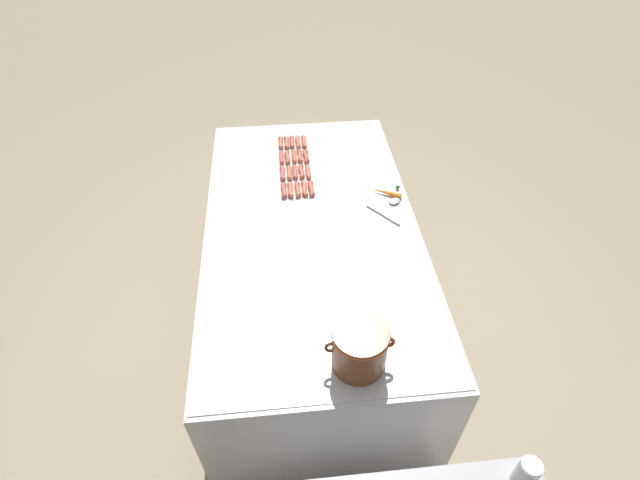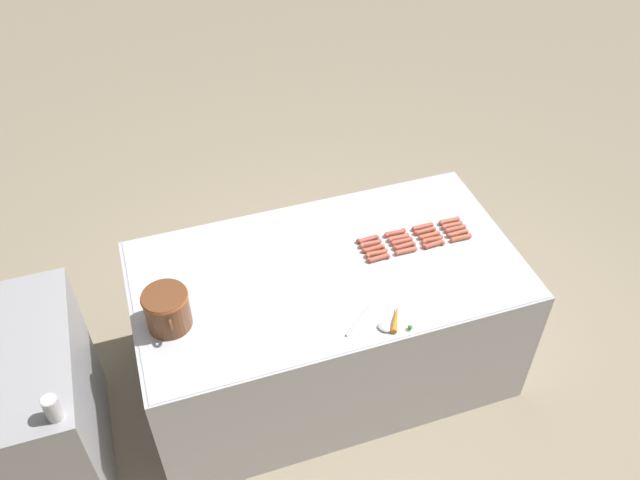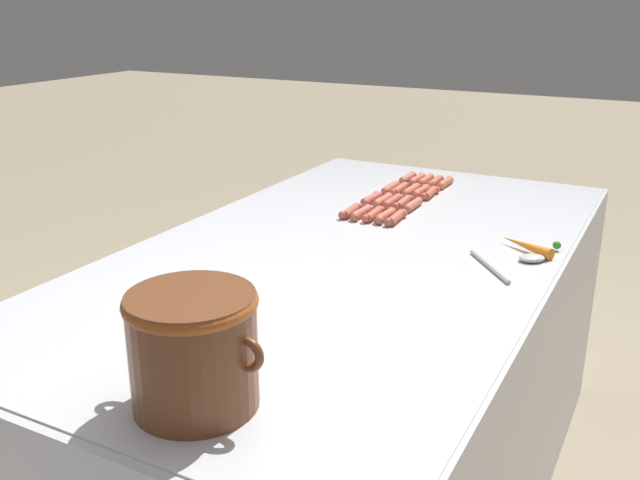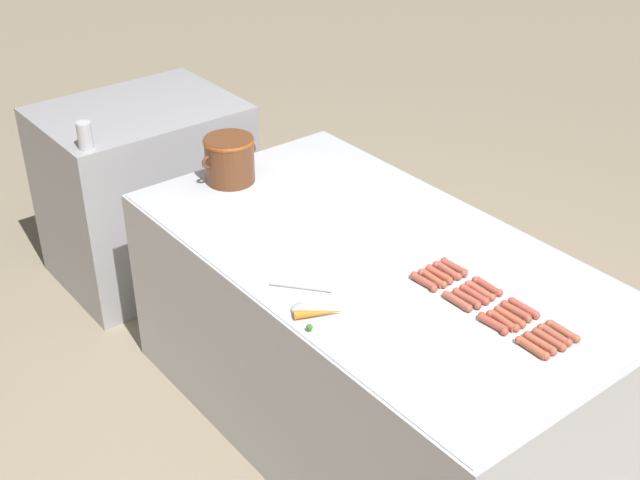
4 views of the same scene
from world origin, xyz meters
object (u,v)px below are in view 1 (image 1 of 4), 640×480
object	(u,v)px
hot_dog_16	(281,143)
hot_dog_17	(282,157)
hot_dog_1	(306,156)
serving_spoon	(391,206)
hot_dog_14	(289,173)
hot_dog_7	(304,189)
carrot	(387,192)
hot_dog_12	(287,143)
hot_dog_9	(294,156)
bean_pot	(360,346)
hot_dog_3	(311,189)
hot_dog_19	(284,190)
hot_dog_5	(300,156)
hot_dog_18	(283,173)
hot_dog_8	(292,142)
hot_dog_15	(290,190)
hot_dog_13	(287,157)
hot_dog_4	(298,142)
hot_dog_11	(298,189)
hot_dog_10	(295,172)
hot_dog_0	(304,142)
hot_dog_2	(308,172)
hot_dog_6	(301,172)
soda_can	(526,473)

from	to	relation	value
hot_dog_16	hot_dog_17	distance (m)	0.16
hot_dog_1	serving_spoon	distance (m)	0.65
hot_dog_14	hot_dog_16	distance (m)	0.33
hot_dog_7	carrot	bearing A→B (deg)	170.07
hot_dog_12	serving_spoon	world-z (taller)	hot_dog_12
hot_dog_9	bean_pot	world-z (taller)	bean_pot
hot_dog_3	carrot	bearing A→B (deg)	169.75
hot_dog_19	hot_dog_5	bearing A→B (deg)	-108.72
hot_dog_18	hot_dog_8	bearing A→B (deg)	-102.59
hot_dog_9	hot_dog_15	world-z (taller)	same
hot_dog_3	serving_spoon	distance (m)	0.45
hot_dog_18	carrot	world-z (taller)	carrot
hot_dog_1	hot_dog_3	size ratio (longest dim) A/B	1.00
hot_dog_13	hot_dog_9	bearing A→B (deg)	-169.19
hot_dog_17	hot_dog_19	xyz separation A→B (m)	(0.00, 0.32, 0.00)
bean_pot	hot_dog_13	bearing A→B (deg)	-81.76
hot_dog_5	hot_dog_7	xyz separation A→B (m)	(-0.00, 0.32, 0.00)
hot_dog_4	hot_dog_11	xyz separation A→B (m)	(0.03, 0.48, 0.00)
hot_dog_13	serving_spoon	world-z (taller)	hot_dog_13
serving_spoon	hot_dog_19	bearing A→B (deg)	-17.87
hot_dog_4	hot_dog_10	bearing A→B (deg)	83.14
hot_dog_0	hot_dog_12	size ratio (longest dim) A/B	1.00
hot_dog_10	bean_pot	world-z (taller)	bean_pot
hot_dog_12	hot_dog_15	bearing A→B (deg)	89.57
hot_dog_1	carrot	size ratio (longest dim) A/B	0.79
hot_dog_2	hot_dog_9	size ratio (longest dim) A/B	1.00
hot_dog_14	carrot	distance (m)	0.58
hot_dog_1	bean_pot	size ratio (longest dim) A/B	0.48
hot_dog_5	hot_dog_16	distance (m)	0.19
hot_dog_3	hot_dog_19	distance (m)	0.15
hot_dog_5	hot_dog_8	size ratio (longest dim) A/B	1.00
hot_dog_14	bean_pot	bearing A→B (deg)	99.07
hot_dog_5	hot_dog_11	xyz separation A→B (m)	(0.03, 0.33, 0.00)
hot_dog_11	hot_dog_13	xyz separation A→B (m)	(0.04, -0.32, 0.00)
hot_dog_11	serving_spoon	size ratio (longest dim) A/B	0.57
hot_dog_6	soda_can	xyz separation A→B (m)	(-0.55, 1.78, 0.14)
hot_dog_2	hot_dog_16	world-z (taller)	same
hot_dog_4	hot_dog_8	distance (m)	0.04
hot_dog_18	hot_dog_19	distance (m)	0.16
hot_dog_6	hot_dog_19	distance (m)	0.20
hot_dog_14	hot_dog_15	world-z (taller)	same
hot_dog_4	hot_dog_9	world-z (taller)	same
hot_dog_6	bean_pot	world-z (taller)	bean_pot
hot_dog_0	carrot	xyz separation A→B (m)	(-0.42, 0.56, 0.00)
hot_dog_18	carrot	xyz separation A→B (m)	(-0.57, 0.23, 0.00)
hot_dog_14	hot_dog_18	distance (m)	0.04
hot_dog_3	hot_dog_9	world-z (taller)	same
hot_dog_3	hot_dog_17	size ratio (longest dim) A/B	1.00
hot_dog_0	hot_dog_13	size ratio (longest dim) A/B	1.00
hot_dog_11	hot_dog_15	xyz separation A→B (m)	(0.04, 0.00, 0.00)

